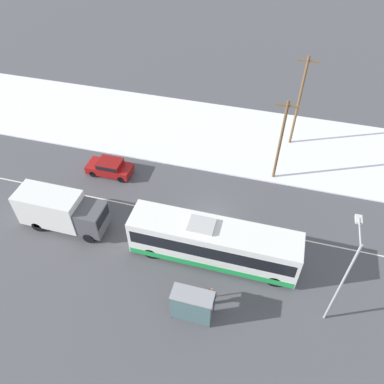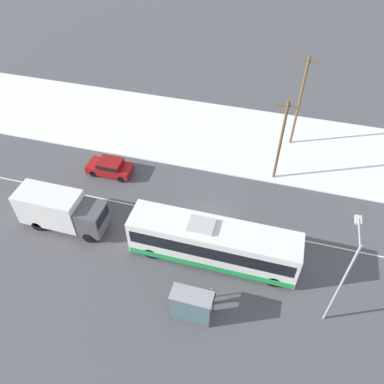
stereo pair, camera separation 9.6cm
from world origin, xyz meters
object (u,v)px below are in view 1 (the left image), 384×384
sedan_car (110,167)px  utility_pole_snowlot (299,101)px  box_truck (60,210)px  pedestrian_at_stop (211,295)px  streetlamp (345,270)px  bus_shelter (191,305)px  utility_pole_roadside (281,140)px  city_bus (213,243)px

sedan_car → utility_pole_snowlot: (15.30, 8.86, 3.93)m
box_truck → sedan_car: size_ratio=1.69×
pedestrian_at_stop → streetlamp: (7.27, 1.38, 3.67)m
sedan_car → utility_pole_snowlot: bearing=-149.9°
pedestrian_at_stop → bus_shelter: 1.74m
box_truck → streetlamp: size_ratio=0.89×
sedan_car → utility_pole_snowlot: utility_pole_snowlot is taller
box_truck → utility_pole_roadside: size_ratio=0.86×
sedan_car → streetlamp: 21.33m
city_bus → utility_pole_snowlot: size_ratio=1.32×
city_bus → pedestrian_at_stop: (0.72, -3.64, -0.61)m
utility_pole_roadside → streetlamp: bearing=-68.9°
sedan_car → utility_pole_snowlot: 18.11m
box_truck → sedan_car: (0.95, 6.61, -0.98)m
bus_shelter → streetlamp: 9.22m
city_bus → streetlamp: 8.86m
city_bus → box_truck: bearing=-179.9°
box_truck → sedan_car: bearing=81.8°
city_bus → utility_pole_roadside: 10.72m
sedan_car → pedestrian_at_stop: size_ratio=2.23×
city_bus → bus_shelter: size_ratio=4.52×
streetlamp → utility_pole_snowlot: size_ratio=0.85×
city_bus → utility_pole_snowlot: (4.31, 15.46, 3.00)m
pedestrian_at_stop → utility_pole_snowlot: (3.59, 19.10, 3.60)m
city_bus → box_truck: city_bus is taller
sedan_car → streetlamp: size_ratio=0.52×
city_bus → box_truck: size_ratio=1.76×
box_truck → streetlamp: (19.93, -2.26, 3.02)m
sedan_car → utility_pole_roadside: 15.05m
streetlamp → utility_pole_roadside: 13.07m
utility_pole_snowlot → box_truck: bearing=-136.4°
box_truck → utility_pole_snowlot: (16.25, 15.47, 2.95)m
utility_pole_roadside → sedan_car: bearing=-166.9°
city_bus → pedestrian_at_stop: 3.76m
city_bus → pedestrian_at_stop: size_ratio=6.62×
pedestrian_at_stop → utility_pole_roadside: (2.58, 13.55, 3.02)m
sedan_car → utility_pole_roadside: size_ratio=0.51×
utility_pole_roadside → box_truck: bearing=-146.9°
bus_shelter → utility_pole_roadside: 15.49m
city_bus → utility_pole_snowlot: utility_pole_snowlot is taller
pedestrian_at_stop → utility_pole_snowlot: bearing=79.3°
utility_pole_roadside → utility_pole_snowlot: (1.01, 5.54, 0.58)m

